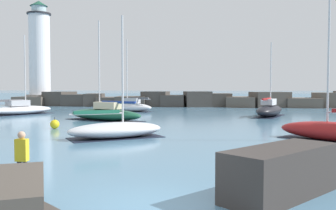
# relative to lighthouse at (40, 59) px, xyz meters

# --- Properties ---
(ground_plane) EXTENTS (600.00, 600.00, 0.00)m
(ground_plane) POSITION_rel_lighthouse_xyz_m (27.71, -50.71, -7.79)
(ground_plane) COLOR teal
(open_sea_beyond) EXTENTS (400.00, 116.00, 0.01)m
(open_sea_beyond) POSITION_rel_lighthouse_xyz_m (27.71, 59.00, -7.79)
(open_sea_beyond) COLOR teal
(open_sea_beyond) RESTS_ON ground
(breakwater_jetty) EXTENTS (63.31, 7.06, 2.47)m
(breakwater_jetty) POSITION_rel_lighthouse_xyz_m (28.15, -1.04, -6.81)
(breakwater_jetty) COLOR brown
(breakwater_jetty) RESTS_ON ground
(lighthouse) EXTENTS (4.63, 4.63, 17.49)m
(lighthouse) POSITION_rel_lighthouse_xyz_m (0.00, 0.00, 0.00)
(lighthouse) COLOR gray
(lighthouse) RESTS_ON ground
(foreground_rocks) EXTENTS (11.94, 8.19, 1.40)m
(foreground_rocks) POSITION_rel_lighthouse_xyz_m (26.15, -51.92, -7.21)
(foreground_rocks) COLOR #383330
(foreground_rocks) RESTS_ON ground
(sailboat_moored_0) EXTENTS (5.99, 7.78, 8.91)m
(sailboat_moored_0) POSITION_rel_lighthouse_xyz_m (7.70, -20.56, -7.21)
(sailboat_moored_0) COLOR silver
(sailboat_moored_0) RESTS_ON ground
(sailboat_moored_1) EXTENTS (8.40, 5.53, 9.19)m
(sailboat_moored_1) POSITION_rel_lighthouse_xyz_m (19.27, -26.64, -7.16)
(sailboat_moored_1) COLOR #195138
(sailboat_moored_1) RESTS_ON ground
(sailboat_moored_2) EXTENTS (6.36, 3.81, 9.05)m
(sailboat_moored_2) POSITION_rel_lighthouse_xyz_m (18.81, -14.08, -7.15)
(sailboat_moored_2) COLOR white
(sailboat_moored_2) RESTS_ON ground
(sailboat_moored_5) EXTENTS (6.33, 5.54, 8.66)m
(sailboat_moored_5) POSITION_rel_lighthouse_xyz_m (36.16, -37.95, -7.20)
(sailboat_moored_5) COLOR maroon
(sailboat_moored_5) RESTS_ON ground
(sailboat_moored_6) EXTENTS (4.44, 7.14, 7.79)m
(sailboat_moored_6) POSITION_rel_lighthouse_xyz_m (34.99, -19.98, -7.09)
(sailboat_moored_6) COLOR black
(sailboat_moored_6) RESTS_ON ground
(sailboat_moored_7) EXTENTS (6.19, 5.23, 7.40)m
(sailboat_moored_7) POSITION_rel_lighthouse_xyz_m (23.36, -38.04, -7.29)
(sailboat_moored_7) COLOR silver
(sailboat_moored_7) RESTS_ON ground
(mooring_buoy_orange_near) EXTENTS (0.67, 0.67, 0.87)m
(mooring_buoy_orange_near) POSITION_rel_lighthouse_xyz_m (17.59, -33.79, -7.45)
(mooring_buoy_orange_near) COLOR yellow
(mooring_buoy_orange_near) RESTS_ON ground
(person_on_rocks) EXTENTS (0.36, 0.23, 1.75)m
(person_on_rocks) POSITION_rel_lighthouse_xyz_m (23.54, -49.48, -6.81)
(person_on_rocks) COLOR #282833
(person_on_rocks) RESTS_ON ground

